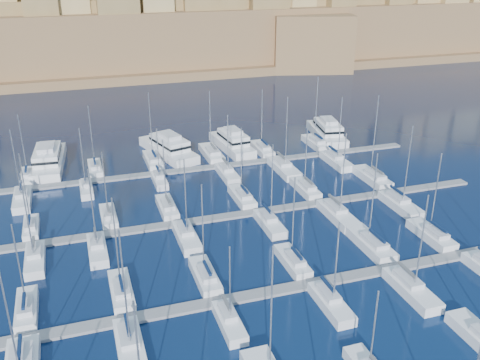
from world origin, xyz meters
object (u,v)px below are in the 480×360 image
object	(u,v)px
motor_yacht_d	(327,131)
motor_yacht_a	(48,159)
motor_yacht_c	(232,142)
motor_yacht_b	(169,147)

from	to	relation	value
motor_yacht_d	motor_yacht_a	bearing A→B (deg)	179.30
motor_yacht_d	motor_yacht_c	bearing A→B (deg)	-178.78
motor_yacht_c	motor_yacht_d	size ratio (longest dim) A/B	0.93
motor_yacht_c	motor_yacht_b	bearing A→B (deg)	175.82
motor_yacht_b	motor_yacht_c	xyz separation A→B (m)	(13.93, -1.02, 0.00)
motor_yacht_a	motor_yacht_c	xyz separation A→B (m)	(38.44, -1.25, 0.00)
motor_yacht_a	motor_yacht_d	distance (m)	61.75
motor_yacht_a	motor_yacht_b	bearing A→B (deg)	-0.54
motor_yacht_a	motor_yacht_b	xyz separation A→B (m)	(24.50, -0.23, 0.00)
motor_yacht_b	motor_yacht_c	bearing A→B (deg)	-4.18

